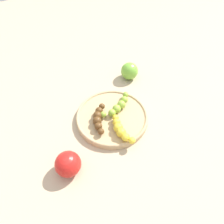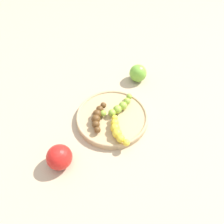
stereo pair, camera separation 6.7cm
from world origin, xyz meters
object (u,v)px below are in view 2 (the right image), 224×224
fruit_bowl (112,117)px  banana_overripe (98,117)px  apple_red (59,157)px  apple_green (138,73)px  banana_yellow (117,131)px  banana_green (119,107)px

fruit_bowl → banana_overripe: banana_overripe is taller
apple_red → apple_green: (-0.36, -0.26, -0.00)m
banana_overripe → apple_red: apple_red is taller
fruit_bowl → banana_yellow: 0.08m
banana_green → apple_red: size_ratio=1.83×
fruit_bowl → banana_green: (-0.03, -0.02, 0.02)m
fruit_bowl → apple_green: 0.23m
banana_overripe → banana_yellow: size_ratio=0.94×
banana_overripe → banana_green: bearing=-140.1°
banana_yellow → apple_green: 0.29m
fruit_bowl → apple_red: apple_red is taller
banana_overripe → banana_green: same height
fruit_bowl → banana_green: size_ratio=1.83×
apple_red → apple_green: size_ratio=1.06×
fruit_bowl → banana_yellow: size_ratio=2.03×
banana_overripe → banana_green: size_ratio=0.84×
fruit_bowl → banana_green: 0.04m
fruit_bowl → banana_overripe: size_ratio=2.17×
banana_yellow → apple_red: size_ratio=1.65×
banana_yellow → apple_red: (0.18, 0.03, 0.00)m
apple_green → banana_green: bearing=46.1°
banana_green → apple_green: bearing=115.2°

